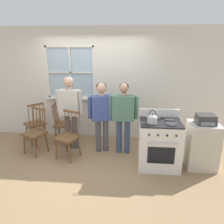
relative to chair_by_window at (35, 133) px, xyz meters
The scene contains 14 objects.
ground_plane 1.31m from the chair_by_window, 17.03° to the right, with size 16.00×16.00×0.00m, color #937551.
wall_back 1.82m from the chair_by_window, 40.82° to the left, with size 6.40×0.16×2.70m.
chair_by_window is the anchor object (origin of this frame).
chair_near_wall 0.71m from the chair_by_window, 53.36° to the left, with size 0.44×0.45×1.00m.
chair_center_cluster 0.58m from the chair_by_window, 113.46° to the left, with size 0.58×0.58×1.00m.
chair_near_stove 0.78m from the chair_by_window, 10.80° to the right, with size 0.54×0.53×1.00m.
person_elderly_left 0.94m from the chair_by_window, 22.05° to the left, with size 0.60×0.25×1.64m.
person_teen_center 1.52m from the chair_by_window, ahead, with size 0.59×0.32×1.54m.
person_adult_right 1.96m from the chair_by_window, ahead, with size 0.61×0.23×1.55m.
stove 2.63m from the chair_by_window, ahead, with size 0.78×0.68×1.08m.
kettle 2.54m from the chair_by_window, 10.56° to the right, with size 0.21×0.17×0.25m.
potted_plant 1.17m from the chair_by_window, 73.74° to the left, with size 0.15×0.15×0.25m.
side_counter 3.43m from the chair_by_window, ahead, with size 0.55×0.50×0.90m.
stereo 3.47m from the chair_by_window, ahead, with size 0.34×0.29×0.18m.
Camera 1 is at (0.87, -3.84, 2.33)m, focal length 35.00 mm.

